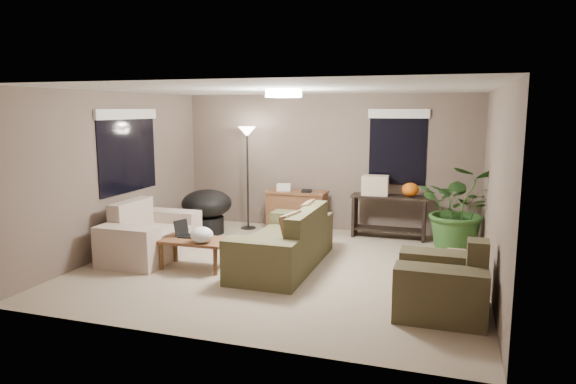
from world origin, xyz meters
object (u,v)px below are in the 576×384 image
(main_sofa, at_px, (286,246))
(houseplant, at_px, (459,218))
(loveseat, at_px, (149,237))
(coffee_table, at_px, (194,243))
(console_table, at_px, (389,213))
(desk, at_px, (297,211))
(floor_lamp, at_px, (247,144))
(cat_scratching_post, at_px, (455,273))
(papasan_chair, at_px, (207,208))
(armchair, at_px, (442,286))

(main_sofa, height_order, houseplant, houseplant)
(loveseat, xyz_separation_m, coffee_table, (0.93, -0.30, 0.06))
(console_table, bearing_deg, loveseat, -145.53)
(desk, distance_m, floor_lamp, 1.54)
(desk, relative_size, console_table, 0.85)
(loveseat, relative_size, desk, 1.45)
(houseplant, xyz_separation_m, cat_scratching_post, (-0.04, -1.83, -0.33))
(loveseat, bearing_deg, papasan_chair, 84.30)
(console_table, bearing_deg, houseplant, -24.95)
(desk, height_order, console_table, same)
(main_sofa, relative_size, console_table, 1.69)
(cat_scratching_post, bearing_deg, coffee_table, -176.51)
(papasan_chair, relative_size, cat_scratching_post, 2.29)
(loveseat, height_order, armchair, same)
(floor_lamp, height_order, cat_scratching_post, floor_lamp)
(coffee_table, xyz_separation_m, console_table, (2.40, 2.59, 0.08))
(console_table, height_order, cat_scratching_post, console_table)
(loveseat, bearing_deg, desk, 53.60)
(loveseat, distance_m, armchair, 4.40)
(main_sofa, height_order, armchair, same)
(armchair, relative_size, desk, 0.91)
(main_sofa, height_order, coffee_table, main_sofa)
(floor_lamp, distance_m, cat_scratching_post, 4.58)
(desk, bearing_deg, floor_lamp, -176.24)
(desk, xyz_separation_m, papasan_chair, (-1.50, -0.64, 0.09))
(coffee_table, bearing_deg, houseplant, 29.91)
(papasan_chair, xyz_separation_m, floor_lamp, (0.56, 0.58, 1.13))
(coffee_table, relative_size, floor_lamp, 0.52)
(loveseat, xyz_separation_m, houseplant, (4.49, 1.75, 0.24))
(coffee_table, xyz_separation_m, cat_scratching_post, (3.52, 0.21, -0.14))
(main_sofa, relative_size, floor_lamp, 1.15)
(papasan_chair, distance_m, houseplant, 4.33)
(cat_scratching_post, bearing_deg, loveseat, 178.88)
(cat_scratching_post, bearing_deg, desk, 139.93)
(coffee_table, xyz_separation_m, desk, (0.73, 2.56, 0.02))
(papasan_chair, bearing_deg, console_table, 12.03)
(loveseat, height_order, houseplant, houseplant)
(papasan_chair, bearing_deg, armchair, -31.24)
(main_sofa, height_order, console_table, main_sofa)
(desk, distance_m, houseplant, 2.88)
(floor_lamp, bearing_deg, cat_scratching_post, -31.47)
(loveseat, height_order, desk, loveseat)
(main_sofa, xyz_separation_m, coffee_table, (-1.20, -0.49, 0.06))
(coffee_table, bearing_deg, loveseat, 162.01)
(floor_lamp, bearing_deg, main_sofa, -54.94)
(loveseat, relative_size, cat_scratching_post, 3.20)
(main_sofa, height_order, loveseat, same)
(desk, bearing_deg, loveseat, -126.40)
(desk, relative_size, houseplant, 0.79)
(desk, relative_size, papasan_chair, 0.96)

